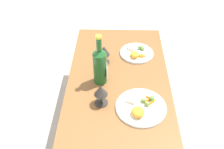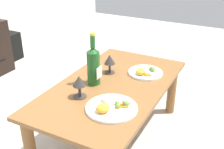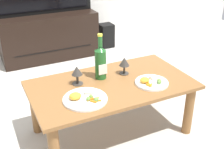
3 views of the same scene
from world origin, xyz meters
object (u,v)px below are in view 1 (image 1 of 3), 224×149
wine_bottle (100,65)px  dinner_plate_left (141,107)px  dining_table (118,86)px  goblet_left (101,92)px  goblet_right (104,52)px  dinner_plate_right (136,53)px

wine_bottle → dinner_plate_left: size_ratio=1.17×
wine_bottle → dining_table: bearing=-73.4°
dining_table → goblet_left: (-0.23, 0.10, 0.17)m
dining_table → goblet_left: 0.30m
wine_bottle → goblet_right: (0.19, -0.02, -0.04)m
wine_bottle → goblet_right: wine_bottle is taller
goblet_left → goblet_right: (0.38, 0.00, -0.00)m
wine_bottle → dinner_plate_right: (0.29, -0.25, -0.12)m
dining_table → dinner_plate_left: size_ratio=3.99×
goblet_right → dinner_plate_left: goblet_right is taller
goblet_right → dinner_plate_right: size_ratio=0.56×
wine_bottle → goblet_left: bearing=-175.3°
dinner_plate_left → dinner_plate_right: bearing=-0.1°
goblet_right → dinner_plate_right: goblet_right is taller
dining_table → goblet_right: bearing=32.9°
goblet_right → dinner_plate_left: 0.48m
dining_table → wine_bottle: 0.24m
dining_table → dinner_plate_right: dinner_plate_right is taller
wine_bottle → goblet_left: size_ratio=2.47×
goblet_left → dinner_plate_left: goblet_left is taller
dinner_plate_left → dinner_plate_right: 0.52m
goblet_left → dining_table: bearing=-24.1°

